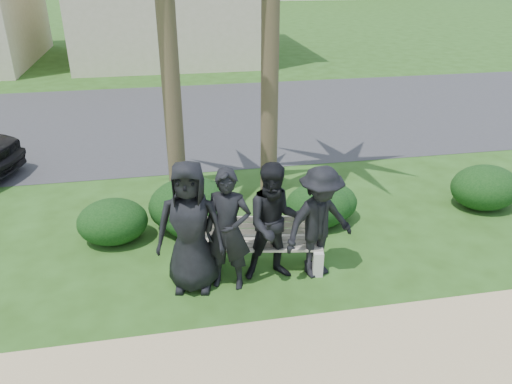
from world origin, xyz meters
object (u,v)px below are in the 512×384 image
Objects in this scene: park_bench at (249,248)px; man_b at (228,230)px; man_a at (190,227)px; man_d at (320,223)px; man_c at (275,223)px.

man_b is at bearing -123.85° from park_bench.
park_bench is 1.25× the size of man_b.
man_d is at bearing 10.34° from man_a.
man_b reaches higher than park_bench.
man_b is 1.00× the size of man_c.
man_d is at bearing -2.29° from man_c.
man_c reaches higher than man_d.
man_a is at bearing 160.60° from man_d.
man_b is 1.04× the size of man_d.
man_a is 1.12× the size of man_d.
man_a reaches higher than man_d.
park_bench is at bearing 142.23° from man_d.
park_bench is at bearing 31.03° from man_a.
man_b is at bearing 162.86° from man_d.
man_a reaches higher than park_bench.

